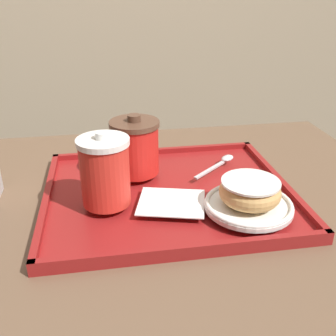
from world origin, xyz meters
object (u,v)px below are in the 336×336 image
spoon (223,161)px  donut_chocolate_glazed (250,191)px  coffee_cup_rear (135,147)px  coffee_cup_front (105,171)px

spoon → donut_chocolate_glazed: bearing=-133.6°
spoon → coffee_cup_rear: bearing=142.7°
coffee_cup_front → donut_chocolate_glazed: coffee_cup_front is taller
spoon → coffee_cup_front: bearing=166.0°
donut_chocolate_glazed → coffee_cup_front: bearing=165.6°
coffee_cup_rear → donut_chocolate_glazed: bearing=-44.6°
coffee_cup_front → coffee_cup_rear: bearing=61.6°
coffee_cup_front → donut_chocolate_glazed: bearing=-14.4°
coffee_cup_front → spoon: bearing=26.6°
coffee_cup_front → coffee_cup_rear: (0.06, 0.12, -0.01)m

